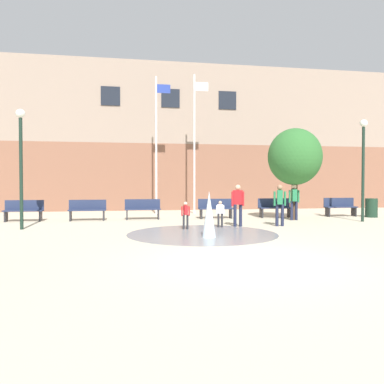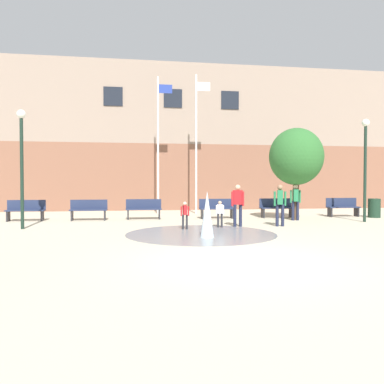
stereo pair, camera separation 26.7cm
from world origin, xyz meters
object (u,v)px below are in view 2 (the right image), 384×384
at_px(flagpole_left, 159,141).
at_px(street_tree_near_building, 296,157).
at_px(adult_watching, 295,199).
at_px(flagpole_right, 197,140).
at_px(adult_in_red, 238,202).
at_px(park_bench_far_left, 26,210).
at_px(park_bench_center, 217,208).
at_px(trash_can, 374,208).
at_px(adult_near_bench, 280,202).
at_px(park_bench_far_right, 343,207).
at_px(lamp_post_right_lane, 365,156).
at_px(child_running, 220,212).
at_px(park_bench_under_left_flagpole, 144,209).
at_px(park_bench_near_trashcan, 276,208).
at_px(lamp_post_left_lane, 22,152).
at_px(park_bench_left_of_flagpoles, 89,210).

distance_m(flagpole_left, street_tree_near_building, 7.16).
xyz_separation_m(adult_watching, flagpole_right, (-3.74, 4.13, 3.01)).
bearing_deg(adult_in_red, park_bench_far_left, -168.23).
xyz_separation_m(park_bench_center, trash_can, (7.54, -0.62, -0.03)).
bearing_deg(flagpole_left, park_bench_far_left, -155.40).
bearing_deg(adult_near_bench, park_bench_far_right, 145.74).
xyz_separation_m(park_bench_far_right, lamp_post_right_lane, (-0.42, -2.42, 2.32)).
bearing_deg(child_running, park_bench_center, -91.46).
distance_m(flagpole_right, street_tree_near_building, 5.64).
bearing_deg(trash_can, park_bench_under_left_flagpole, 176.03).
relative_size(park_bench_far_left, adult_near_bench, 1.01).
bearing_deg(park_bench_far_left, street_tree_near_building, -6.20).
height_order(park_bench_center, park_bench_near_trashcan, same).
relative_size(lamp_post_right_lane, trash_can, 4.83).
bearing_deg(adult_near_bench, park_bench_under_left_flagpole, -105.43).
bearing_deg(adult_near_bench, park_bench_near_trashcan, 179.87).
bearing_deg(lamp_post_left_lane, flagpole_right, 37.69).
xyz_separation_m(park_bench_left_of_flagpoles, street_tree_near_building, (9.11, -1.16, 2.33)).
bearing_deg(adult_watching, street_tree_near_building, -19.10).
height_order(adult_in_red, flagpole_left, flagpole_left).
height_order(adult_near_bench, adult_in_red, same).
relative_size(park_bench_far_left, park_bench_center, 1.00).
distance_m(park_bench_near_trashcan, flagpole_right, 5.59).
bearing_deg(park_bench_under_left_flagpole, park_bench_far_right, -0.53).
relative_size(park_bench_left_of_flagpoles, park_bench_under_left_flagpole, 1.00).
height_order(park_bench_far_right, child_running, child_running).
bearing_deg(flagpole_right, child_running, -91.19).
bearing_deg(flagpole_right, lamp_post_left_lane, -142.31).
bearing_deg(street_tree_near_building, flagpole_left, 145.77).
bearing_deg(park_bench_far_left, lamp_post_right_lane, -9.82).
height_order(adult_near_bench, flagpole_right, flagpole_right).
bearing_deg(adult_near_bench, flagpole_right, -141.22).
relative_size(park_bench_far_left, park_bench_near_trashcan, 1.00).
height_order(park_bench_left_of_flagpoles, park_bench_center, same).
height_order(park_bench_left_of_flagpoles, street_tree_near_building, street_tree_near_building).
bearing_deg(park_bench_left_of_flagpoles, park_bench_center, 0.05).
bearing_deg(street_tree_near_building, park_bench_near_trashcan, 109.75).
height_order(adult_in_red, trash_can, adult_in_red).
bearing_deg(street_tree_near_building, adult_in_red, -147.86).
height_order(park_bench_far_left, adult_watching, adult_watching).
distance_m(park_bench_center, park_bench_far_right, 6.31).
bearing_deg(park_bench_center, lamp_post_right_lane, -21.88).
bearing_deg(adult_in_red, street_tree_near_building, 65.08).
height_order(park_bench_left_of_flagpoles, trash_can, park_bench_left_of_flagpoles).
distance_m(adult_watching, lamp_post_right_lane, 3.39).
height_order(park_bench_under_left_flagpole, flagpole_right, flagpole_right).
height_order(park_bench_far_right, lamp_post_right_lane, lamp_post_right_lane).
bearing_deg(street_tree_near_building, park_bench_far_right, 22.34).
distance_m(park_bench_center, park_bench_near_trashcan, 2.92).
bearing_deg(adult_in_red, trash_can, 52.10).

